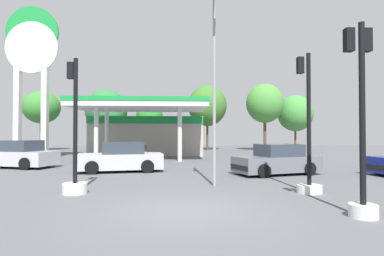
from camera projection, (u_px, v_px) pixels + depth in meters
ground_plane at (184, 210)px, 8.09m from camera, size 90.00×90.00×0.00m
gas_station at (148, 133)px, 29.35m from camera, size 10.14×13.03×4.54m
station_pole_sign at (32, 62)px, 23.87m from camera, size 4.00×0.56×11.90m
car_0 at (121, 158)px, 16.33m from camera, size 4.64×2.57×1.57m
car_1 at (277, 161)px, 15.18m from camera, size 4.48×2.88×1.49m
car_2 at (17, 155)px, 18.21m from camera, size 4.86×3.04×1.62m
traffic_signal_0 at (361, 141)px, 7.44m from camera, size 0.66×0.69×4.70m
traffic_signal_1 at (308, 155)px, 10.48m from camera, size 0.83×0.83×4.76m
traffic_signal_2 at (75, 160)px, 10.33m from camera, size 0.81×0.81×4.54m
tree_0 at (42, 108)px, 36.66m from camera, size 4.27×4.27×7.05m
tree_1 at (106, 110)px, 34.99m from camera, size 4.68×4.68×7.01m
tree_2 at (149, 117)px, 35.21m from camera, size 3.03×3.03×5.61m
tree_3 at (207, 106)px, 37.63m from camera, size 4.69×4.69×7.94m
tree_4 at (265, 103)px, 36.62m from camera, size 4.38×4.38×7.93m
tree_5 at (295, 113)px, 38.65m from camera, size 4.38×4.38×6.84m
corner_streetlamp at (215, 67)px, 11.65m from camera, size 0.24×1.48×7.63m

